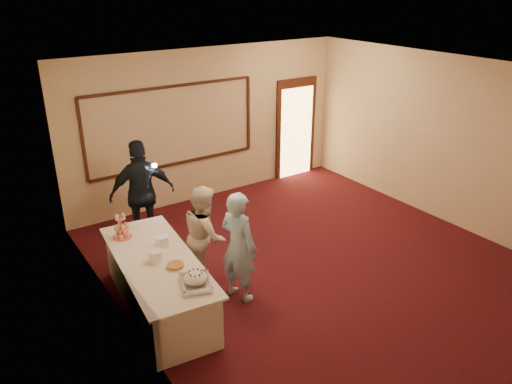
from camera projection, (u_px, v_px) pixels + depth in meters
floor at (322, 268)px, 7.82m from camera, size 7.00×7.00×0.00m
room_walls at (330, 144)px, 7.02m from camera, size 6.04×7.04×3.02m
wall_molding at (173, 126)px, 9.41m from camera, size 3.45×0.04×1.55m
doorway at (296, 129)px, 11.12m from camera, size 1.05×0.07×2.20m
buffet_table at (159, 284)px, 6.73m from camera, size 1.21×2.56×0.77m
pavlova_tray at (196, 280)px, 5.99m from camera, size 0.46×0.55×0.18m
cupcake_stand at (121, 228)px, 7.07m from camera, size 0.27×0.27×0.40m
plate_stack_a at (155, 256)px, 6.49m from camera, size 0.19×0.19×0.16m
plate_stack_b at (162, 241)px, 6.86m from camera, size 0.18×0.18×0.15m
tart at (175, 266)px, 6.37m from camera, size 0.25×0.25×0.05m
man at (239, 246)px, 6.81m from camera, size 0.55×0.68×1.61m
woman at (205, 235)px, 7.20m from camera, size 0.79×0.89×1.52m
guest at (142, 193)px, 8.21m from camera, size 1.13×0.63×1.83m
camera_flash at (154, 166)px, 8.03m from camera, size 0.08×0.05×0.05m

